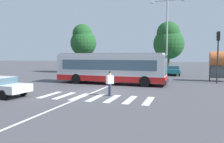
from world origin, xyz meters
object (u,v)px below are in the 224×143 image
(parked_car_black, at_px, (103,68))
(twin_arm_street_lamp, at_px, (167,31))
(background_tree_left, at_px, (83,40))
(pedestrian_crossing_street, at_px, (110,82))
(parked_car_teal, at_px, (173,70))
(background_tree_right, at_px, (169,41))
(traffic_light_far_corner, at_px, (218,49))
(city_transit_bus, at_px, (111,68))
(parked_car_champagne, at_px, (137,69))
(parked_car_white, at_px, (155,69))
(parked_car_silver, at_px, (120,69))
(parked_car_charcoal, at_px, (87,68))

(parked_car_black, xyz_separation_m, twin_arm_street_lamp, (10.13, -4.92, 5.05))
(twin_arm_street_lamp, xyz_separation_m, background_tree_left, (-13.54, 5.16, -0.59))
(pedestrian_crossing_street, bearing_deg, background_tree_left, 119.96)
(parked_car_teal, distance_m, background_tree_right, 4.37)
(parked_car_teal, height_order, twin_arm_street_lamp, twin_arm_street_lamp)
(parked_car_teal, bearing_deg, traffic_light_far_corner, -61.53)
(city_transit_bus, bearing_deg, parked_car_champagne, 88.52)
(parked_car_champagne, relative_size, parked_car_white, 1.00)
(city_transit_bus, bearing_deg, traffic_light_far_corner, 19.18)
(traffic_light_far_corner, bearing_deg, twin_arm_street_lamp, 146.04)
(city_transit_bus, height_order, background_tree_left, background_tree_left)
(parked_car_white, distance_m, traffic_light_far_corner, 11.42)
(parked_car_silver, xyz_separation_m, parked_car_white, (5.39, -0.29, 0.00))
(parked_car_charcoal, height_order, background_tree_left, background_tree_left)
(parked_car_teal, bearing_deg, city_transit_bus, -114.58)
(parked_car_champagne, bearing_deg, parked_car_white, 1.78)
(parked_car_black, relative_size, twin_arm_street_lamp, 0.48)
(pedestrian_crossing_street, xyz_separation_m, parked_car_champagne, (-1.64, 18.14, -0.20))
(parked_car_champagne, bearing_deg, pedestrian_crossing_street, -84.83)
(pedestrian_crossing_street, xyz_separation_m, background_tree_right, (2.73, 19.20, 3.99))
(background_tree_right, bearing_deg, parked_car_champagne, -166.34)
(parked_car_champagne, height_order, background_tree_right, background_tree_right)
(city_transit_bus, height_order, parked_car_white, city_transit_bus)
(pedestrian_crossing_street, distance_m, background_tree_left, 21.73)
(twin_arm_street_lamp, bearing_deg, parked_car_silver, 144.68)
(traffic_light_far_corner, bearing_deg, parked_car_charcoal, 154.36)
(parked_car_black, bearing_deg, parked_car_charcoal, 175.43)
(parked_car_charcoal, xyz_separation_m, parked_car_white, (10.87, -0.23, 0.00))
(background_tree_right, bearing_deg, parked_car_charcoal, -176.58)
(traffic_light_far_corner, bearing_deg, parked_car_white, 130.43)
(parked_car_black, distance_m, parked_car_white, 8.18)
(parked_car_silver, relative_size, traffic_light_far_corner, 0.88)
(twin_arm_street_lamp, bearing_deg, background_tree_left, 159.13)
(parked_car_teal, relative_size, twin_arm_street_lamp, 0.47)
(parked_car_charcoal, distance_m, twin_arm_street_lamp, 14.70)
(parked_car_black, relative_size, traffic_light_far_corner, 0.88)
(city_transit_bus, height_order, parked_car_black, city_transit_bus)
(pedestrian_crossing_street, relative_size, parked_car_teal, 0.38)
(pedestrian_crossing_street, relative_size, parked_car_charcoal, 0.38)
(parked_car_white, bearing_deg, parked_car_black, 179.92)
(parked_car_white, xyz_separation_m, background_tree_left, (-11.59, 0.25, 4.46))
(parked_car_charcoal, xyz_separation_m, background_tree_right, (12.65, 0.76, 4.19))
(parked_car_charcoal, bearing_deg, parked_car_black, -4.57)
(parked_car_charcoal, bearing_deg, background_tree_right, 3.42)
(parked_car_charcoal, bearing_deg, parked_car_teal, -0.77)
(background_tree_left, bearing_deg, parked_car_black, -4.03)
(parked_car_teal, relative_size, background_tree_right, 0.58)
(parked_car_silver, height_order, traffic_light_far_corner, traffic_light_far_corner)
(twin_arm_street_lamp, height_order, background_tree_right, twin_arm_street_lamp)
(background_tree_right, bearing_deg, parked_car_white, -151.11)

